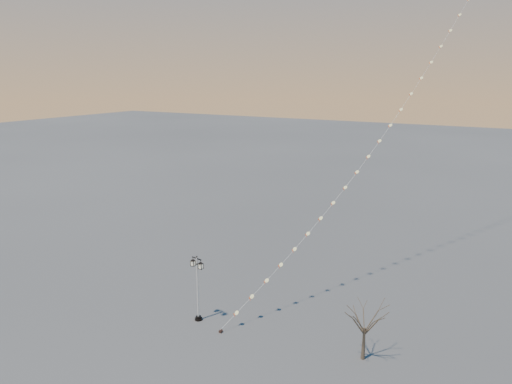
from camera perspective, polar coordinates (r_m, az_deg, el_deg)
The scene contains 4 objects.
ground at distance 33.64m, azimuth -3.37°, elevation -16.46°, with size 300.00×300.00×0.00m, color #4B4B4C.
street_lamp at distance 34.56m, azimuth -6.85°, elevation -10.74°, with size 1.20×0.58×4.78m.
bare_tree at distance 30.69m, azimuth 12.61°, elevation -14.31°, with size 2.29×2.29×3.80m.
kite_train at distance 43.95m, azimuth 17.44°, elevation 14.32°, with size 14.56×37.31×35.87m.
Camera 1 is at (15.98, -24.34, 16.84)m, focal length 34.24 mm.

